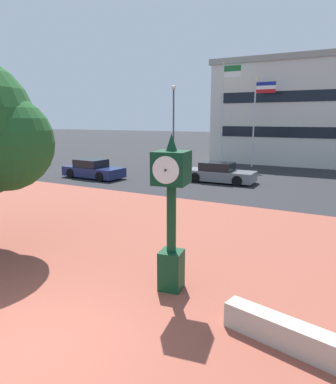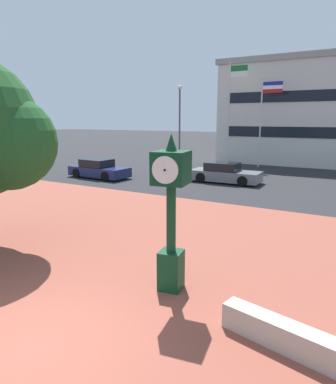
{
  "view_description": "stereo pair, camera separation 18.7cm",
  "coord_description": "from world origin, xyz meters",
  "px_view_note": "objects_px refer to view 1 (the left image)",
  "views": [
    {
      "loc": [
        4.76,
        -3.58,
        4.01
      ],
      "look_at": [
        0.96,
        3.39,
        2.33
      ],
      "focal_mm": 32.4,
      "sensor_mm": 36.0,
      "label": 1
    },
    {
      "loc": [
        4.93,
        -3.49,
        4.01
      ],
      "look_at": [
        0.96,
        3.39,
        2.33
      ],
      "focal_mm": 32.4,
      "sensor_mm": 36.0,
      "label": 2
    }
  ],
  "objects_px": {
    "street_clock": "(171,207)",
    "flagpole_primary": "(224,106)",
    "street_lamp_post": "(174,118)",
    "car_street_far": "(93,170)",
    "flagpole_secondary": "(257,115)",
    "car_street_near": "(219,173)"
  },
  "relations": [
    {
      "from": "street_clock",
      "to": "flagpole_primary",
      "type": "xyz_separation_m",
      "value": [
        -6.83,
        22.5,
        3.05
      ]
    },
    {
      "from": "street_lamp_post",
      "to": "car_street_far",
      "type": "bearing_deg",
      "value": -106.19
    },
    {
      "from": "car_street_far",
      "to": "flagpole_secondary",
      "type": "height_order",
      "value": "flagpole_secondary"
    },
    {
      "from": "street_clock",
      "to": "car_street_far",
      "type": "xyz_separation_m",
      "value": [
        -12.3,
        11.55,
        -1.46
      ]
    },
    {
      "from": "car_street_near",
      "to": "flagpole_secondary",
      "type": "xyz_separation_m",
      "value": [
        0.05,
        8.32,
        3.74
      ]
    },
    {
      "from": "flagpole_secondary",
      "to": "street_lamp_post",
      "type": "bearing_deg",
      "value": -151.94
    },
    {
      "from": "flagpole_primary",
      "to": "flagpole_secondary",
      "type": "relative_size",
      "value": 1.2
    },
    {
      "from": "street_clock",
      "to": "flagpole_primary",
      "type": "relative_size",
      "value": 0.43
    },
    {
      "from": "car_street_far",
      "to": "flagpole_primary",
      "type": "bearing_deg",
      "value": 156.58
    },
    {
      "from": "street_clock",
      "to": "flagpole_secondary",
      "type": "relative_size",
      "value": 0.51
    },
    {
      "from": "street_clock",
      "to": "car_street_far",
      "type": "height_order",
      "value": "street_clock"
    },
    {
      "from": "car_street_far",
      "to": "flagpole_primary",
      "type": "height_order",
      "value": "flagpole_primary"
    },
    {
      "from": "car_street_near",
      "to": "street_lamp_post",
      "type": "distance_m",
      "value": 8.63
    },
    {
      "from": "car_street_near",
      "to": "car_street_far",
      "type": "relative_size",
      "value": 1.0
    },
    {
      "from": "car_street_near",
      "to": "flagpole_secondary",
      "type": "bearing_deg",
      "value": 178.31
    },
    {
      "from": "car_street_far",
      "to": "car_street_near",
      "type": "bearing_deg",
      "value": 110.78
    },
    {
      "from": "car_street_far",
      "to": "flagpole_primary",
      "type": "relative_size",
      "value": 0.51
    },
    {
      "from": "flagpole_primary",
      "to": "flagpole_secondary",
      "type": "distance_m",
      "value": 2.94
    },
    {
      "from": "car_street_near",
      "to": "flagpole_secondary",
      "type": "relative_size",
      "value": 0.62
    },
    {
      "from": "flagpole_primary",
      "to": "street_lamp_post",
      "type": "xyz_separation_m",
      "value": [
        -3.24,
        -3.24,
        -0.99
      ]
    },
    {
      "from": "flagpole_secondary",
      "to": "street_lamp_post",
      "type": "distance_m",
      "value": 6.89
    },
    {
      "from": "flagpole_primary",
      "to": "street_clock",
      "type": "bearing_deg",
      "value": -73.13
    }
  ]
}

